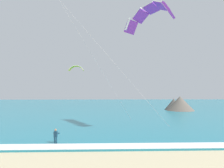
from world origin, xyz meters
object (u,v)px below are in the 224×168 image
(kitesurfer, at_px, (56,136))
(kite_distant, at_px, (76,68))
(surfboard, at_px, (55,145))
(kite_primary, at_px, (149,14))

(kitesurfer, distance_m, kite_distant, 34.14)
(surfboard, xyz_separation_m, kite_distant, (-2.80, 32.16, 12.06))
(surfboard, distance_m, kite_distant, 34.46)
(kitesurfer, relative_size, kite_primary, 0.10)
(kite_primary, bearing_deg, kitesurfer, -149.48)
(surfboard, height_order, kite_distant, kite_distant)
(surfboard, height_order, kitesurfer, kitesurfer)
(surfboard, distance_m, kite_primary, 21.22)
(surfboard, relative_size, kite_primary, 0.09)
(surfboard, relative_size, kite_distant, 0.35)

